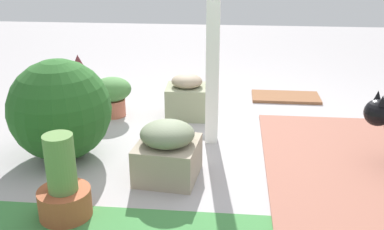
# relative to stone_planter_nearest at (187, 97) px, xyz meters

# --- Properties ---
(ground_plane) EXTENTS (12.00, 12.00, 0.00)m
(ground_plane) POSITION_rel_stone_planter_nearest_xyz_m (-0.46, 0.63, -0.19)
(ground_plane) COLOR #A49FA0
(stone_planter_nearest) EXTENTS (0.40, 0.37, 0.42)m
(stone_planter_nearest) POSITION_rel_stone_planter_nearest_xyz_m (0.00, 0.00, 0.00)
(stone_planter_nearest) COLOR gray
(stone_planter_nearest) RESTS_ON ground
(stone_planter_mid) EXTENTS (0.46, 0.48, 0.42)m
(stone_planter_mid) POSITION_rel_stone_planter_nearest_xyz_m (0.00, 1.20, 0.01)
(stone_planter_mid) COLOR tan
(stone_planter_mid) RESTS_ON ground
(round_shrub) EXTENTS (0.77, 0.77, 0.77)m
(round_shrub) POSITION_rel_stone_planter_nearest_xyz_m (0.85, 0.95, 0.19)
(round_shrub) COLOR #255821
(round_shrub) RESTS_ON ground
(terracotta_pot_broad) EXTENTS (0.37, 0.37, 0.38)m
(terracotta_pot_broad) POSITION_rel_stone_planter_nearest_xyz_m (0.71, 0.04, 0.03)
(terracotta_pot_broad) COLOR #C3664F
(terracotta_pot_broad) RESTS_ON ground
(terracotta_pot_spiky) EXTENTS (0.31, 0.31, 0.53)m
(terracotta_pot_spiky) POSITION_rel_stone_planter_nearest_xyz_m (1.12, -0.23, 0.06)
(terracotta_pot_spiky) COLOR #A6572E
(terracotta_pot_spiky) RESTS_ON ground
(terracotta_pot_tall) EXTENTS (0.32, 0.32, 0.53)m
(terracotta_pot_tall) POSITION_rel_stone_planter_nearest_xyz_m (0.55, 1.74, -0.00)
(terracotta_pot_tall) COLOR #A85231
(terracotta_pot_tall) RESTS_ON ground
(doormat) EXTENTS (0.72, 0.38, 0.03)m
(doormat) POSITION_rel_stone_planter_nearest_xyz_m (-1.00, -0.65, -0.18)
(doormat) COLOR #8E5B3A
(doormat) RESTS_ON ground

